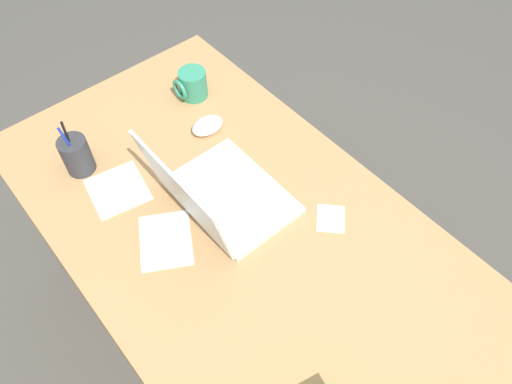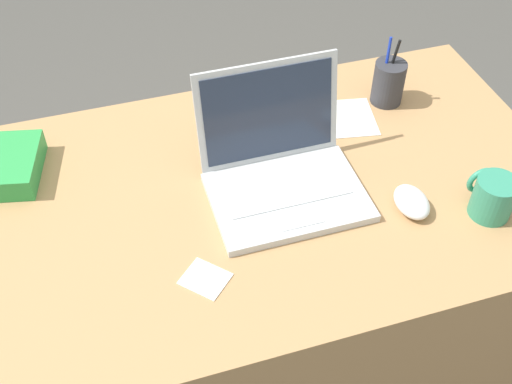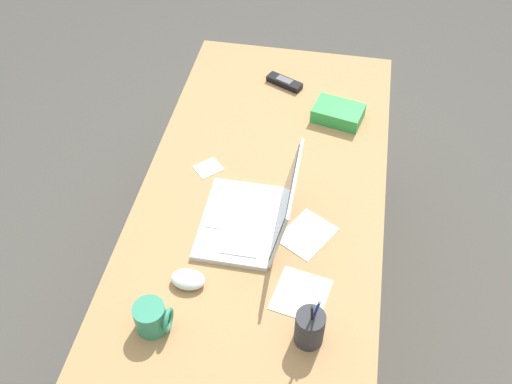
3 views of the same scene
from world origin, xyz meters
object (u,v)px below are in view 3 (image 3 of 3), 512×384
laptop (254,216)px  cordless_phone (284,82)px  computer_mouse (188,279)px  coffee_mug_white (152,318)px  pen_holder (310,328)px  snack_bag (338,113)px

laptop → cordless_phone: bearing=-178.9°
computer_mouse → coffee_mug_white: coffee_mug_white is taller
laptop → pen_holder: size_ratio=1.85×
laptop → cordless_phone: size_ratio=2.18×
coffee_mug_white → snack_bag: 1.02m
snack_bag → laptop: bearing=-20.6°
pen_holder → snack_bag: pen_holder is taller
computer_mouse → cordless_phone: (-0.95, 0.13, -0.01)m
coffee_mug_white → snack_bag: size_ratio=0.56×
snack_bag → coffee_mug_white: bearing=-23.5°
coffee_mug_white → pen_holder: pen_holder is taller
computer_mouse → cordless_phone: size_ratio=0.67×
computer_mouse → cordless_phone: 0.96m
laptop → computer_mouse: bearing=-31.4°
computer_mouse → pen_holder: bearing=73.8°
pen_holder → laptop: bearing=-149.0°
pen_holder → snack_bag: (-0.89, -0.00, -0.03)m
laptop → computer_mouse: 0.28m
coffee_mug_white → cordless_phone: bearing=170.4°
computer_mouse → snack_bag: 0.86m
computer_mouse → pen_holder: size_ratio=0.57×
laptop → pen_holder: (0.35, 0.21, 0.01)m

